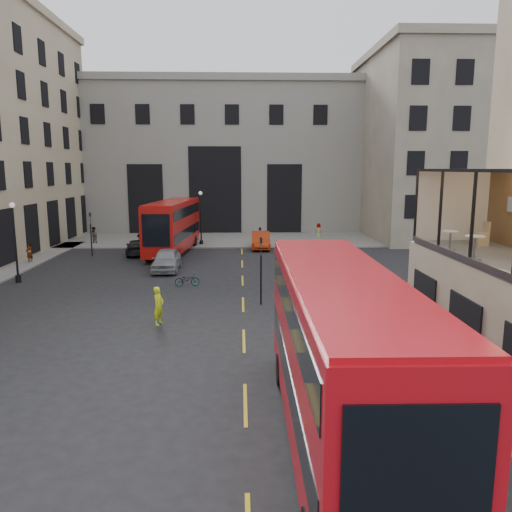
{
  "coord_description": "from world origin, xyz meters",
  "views": [
    {
      "loc": [
        -2.13,
        -15.03,
        7.51
      ],
      "look_at": [
        -1.32,
        10.62,
        3.0
      ],
      "focal_mm": 35.0,
      "sensor_mm": 36.0,
      "label": 1
    }
  ],
  "objects_px": {
    "street_lamp_b": "(201,221)",
    "cyclist": "(159,306)",
    "bicycle": "(187,280)",
    "pedestrian_a": "(94,236)",
    "pedestrian_c": "(260,235)",
    "pedestrian_e": "(29,253)",
    "cafe_chair_d": "(481,238)",
    "traffic_light_near": "(261,262)",
    "car_b": "(261,240)",
    "street_lamp_a": "(16,247)",
    "bus_near": "(339,350)",
    "bus_far": "(173,224)",
    "pedestrian_b": "(141,244)",
    "car_a": "(166,260)",
    "cafe_table_far": "(450,237)",
    "traffic_light_far": "(91,228)",
    "pedestrian_d": "(318,231)",
    "cafe_table_mid": "(475,244)",
    "car_c": "(137,247)"
  },
  "relations": [
    {
      "from": "street_lamp_b",
      "to": "cyclist",
      "type": "distance_m",
      "value": 25.52
    },
    {
      "from": "bicycle",
      "to": "pedestrian_a",
      "type": "bearing_deg",
      "value": 22.43
    },
    {
      "from": "cyclist",
      "to": "pedestrian_c",
      "type": "relative_size",
      "value": 1.18
    },
    {
      "from": "pedestrian_e",
      "to": "cafe_chair_d",
      "type": "xyz_separation_m",
      "value": [
        26.08,
        -21.18,
        4.03
      ]
    },
    {
      "from": "street_lamp_b",
      "to": "pedestrian_c",
      "type": "bearing_deg",
      "value": 14.48
    },
    {
      "from": "pedestrian_a",
      "to": "cafe_chair_d",
      "type": "height_order",
      "value": "cafe_chair_d"
    },
    {
      "from": "traffic_light_near",
      "to": "car_b",
      "type": "xyz_separation_m",
      "value": [
        0.81,
        19.77,
        -1.62
      ]
    },
    {
      "from": "street_lamp_a",
      "to": "bus_near",
      "type": "relative_size",
      "value": 0.44
    },
    {
      "from": "traffic_light_near",
      "to": "bus_far",
      "type": "relative_size",
      "value": 0.32
    },
    {
      "from": "bus_near",
      "to": "pedestrian_b",
      "type": "xyz_separation_m",
      "value": [
        -11.49,
        31.39,
        -1.8
      ]
    },
    {
      "from": "bus_far",
      "to": "car_a",
      "type": "xyz_separation_m",
      "value": [
        0.5,
        -7.83,
        -1.81
      ]
    },
    {
      "from": "bus_near",
      "to": "car_b",
      "type": "height_order",
      "value": "bus_near"
    },
    {
      "from": "car_b",
      "to": "cafe_chair_d",
      "type": "height_order",
      "value": "cafe_chair_d"
    },
    {
      "from": "bicycle",
      "to": "pedestrian_c",
      "type": "xyz_separation_m",
      "value": [
        5.5,
        18.91,
        0.38
      ]
    },
    {
      "from": "pedestrian_b",
      "to": "pedestrian_e",
      "type": "bearing_deg",
      "value": 174.62
    },
    {
      "from": "car_b",
      "to": "cafe_table_far",
      "type": "height_order",
      "value": "cafe_table_far"
    },
    {
      "from": "traffic_light_far",
      "to": "cafe_chair_d",
      "type": "relative_size",
      "value": 4.13
    },
    {
      "from": "street_lamp_b",
      "to": "cafe_chair_d",
      "type": "height_order",
      "value": "cafe_chair_d"
    },
    {
      "from": "car_a",
      "to": "pedestrian_c",
      "type": "distance_m",
      "value": 15.82
    },
    {
      "from": "pedestrian_a",
      "to": "pedestrian_d",
      "type": "height_order",
      "value": "pedestrian_a"
    },
    {
      "from": "pedestrian_e",
      "to": "cafe_chair_d",
      "type": "bearing_deg",
      "value": 69.5
    },
    {
      "from": "car_b",
      "to": "street_lamp_a",
      "type": "bearing_deg",
      "value": -139.61
    },
    {
      "from": "street_lamp_a",
      "to": "cyclist",
      "type": "bearing_deg",
      "value": -41.08
    },
    {
      "from": "pedestrian_b",
      "to": "pedestrian_c",
      "type": "relative_size",
      "value": 1.16
    },
    {
      "from": "pedestrian_d",
      "to": "cafe_chair_d",
      "type": "bearing_deg",
      "value": 129.72
    },
    {
      "from": "pedestrian_c",
      "to": "cafe_chair_d",
      "type": "bearing_deg",
      "value": 62.78
    },
    {
      "from": "cafe_table_mid",
      "to": "cafe_chair_d",
      "type": "bearing_deg",
      "value": 60.71
    },
    {
      "from": "bicycle",
      "to": "cafe_chair_d",
      "type": "distance_m",
      "value": 18.72
    },
    {
      "from": "car_b",
      "to": "pedestrian_b",
      "type": "distance_m",
      "value": 11.14
    },
    {
      "from": "bus_near",
      "to": "car_c",
      "type": "distance_m",
      "value": 33.3
    },
    {
      "from": "bus_far",
      "to": "pedestrian_a",
      "type": "xyz_separation_m",
      "value": [
        -8.59,
        5.39,
        -1.74
      ]
    },
    {
      "from": "car_a",
      "to": "car_b",
      "type": "height_order",
      "value": "car_a"
    },
    {
      "from": "pedestrian_a",
      "to": "cafe_chair_d",
      "type": "bearing_deg",
      "value": -27.88
    },
    {
      "from": "car_c",
      "to": "pedestrian_d",
      "type": "relative_size",
      "value": 2.7
    },
    {
      "from": "pedestrian_d",
      "to": "cafe_table_mid",
      "type": "height_order",
      "value": "cafe_table_mid"
    },
    {
      "from": "car_a",
      "to": "cafe_table_far",
      "type": "bearing_deg",
      "value": -56.7
    },
    {
      "from": "cafe_table_mid",
      "to": "pedestrian_c",
      "type": "bearing_deg",
      "value": 99.06
    },
    {
      "from": "traffic_light_near",
      "to": "cyclist",
      "type": "relative_size",
      "value": 2.02
    },
    {
      "from": "car_c",
      "to": "bicycle",
      "type": "bearing_deg",
      "value": 105.69
    },
    {
      "from": "traffic_light_far",
      "to": "pedestrian_a",
      "type": "xyz_separation_m",
      "value": [
        -1.73,
        6.83,
        -1.54
      ]
    },
    {
      "from": "bicycle",
      "to": "pedestrian_e",
      "type": "bearing_deg",
      "value": 49.68
    },
    {
      "from": "bus_far",
      "to": "pedestrian_b",
      "type": "bearing_deg",
      "value": -171.27
    },
    {
      "from": "cafe_table_mid",
      "to": "pedestrian_a",
      "type": "bearing_deg",
      "value": 123.01
    },
    {
      "from": "pedestrian_e",
      "to": "pedestrian_b",
      "type": "bearing_deg",
      "value": 136.44
    },
    {
      "from": "traffic_light_far",
      "to": "bicycle",
      "type": "distance_m",
      "value": 14.9
    },
    {
      "from": "pedestrian_c",
      "to": "pedestrian_e",
      "type": "xyz_separation_m",
      "value": [
        -18.9,
        -10.75,
        0.06
      ]
    },
    {
      "from": "street_lamp_a",
      "to": "car_c",
      "type": "relative_size",
      "value": 1.18
    },
    {
      "from": "cafe_chair_d",
      "to": "bus_near",
      "type": "bearing_deg",
      "value": -137.76
    },
    {
      "from": "pedestrian_a",
      "to": "bus_near",
      "type": "bearing_deg",
      "value": -40.35
    },
    {
      "from": "traffic_light_near",
      "to": "cafe_chair_d",
      "type": "relative_size",
      "value": 4.13
    }
  ]
}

